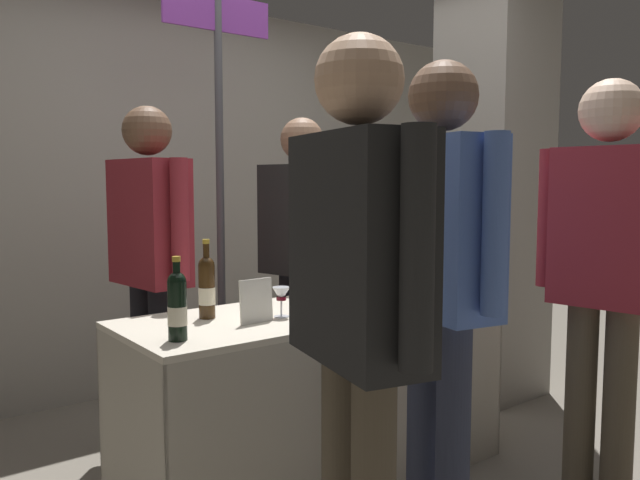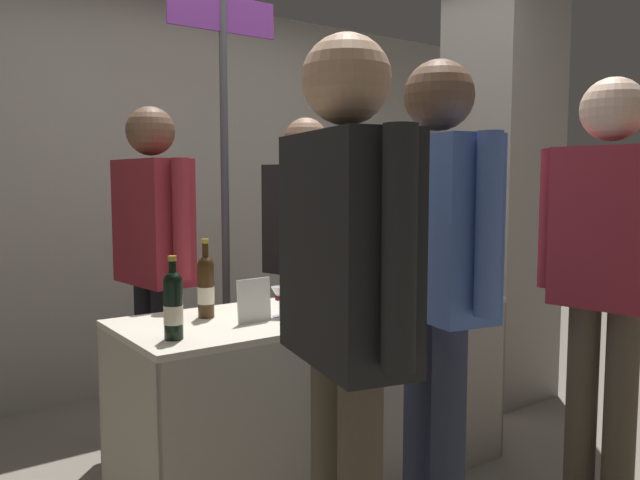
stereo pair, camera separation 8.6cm
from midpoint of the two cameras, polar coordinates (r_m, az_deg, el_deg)
name	(u,v)px [view 2 (the right image)]	position (r m, az deg, el deg)	size (l,w,h in m)	color
back_partition	(165,195)	(4.26, -13.35, 3.95)	(6.64, 0.12, 2.52)	#9E998E
concrete_pillar	(503,112)	(4.11, 16.84, 11.10)	(0.54, 0.54, 3.56)	gray
tasting_table	(320,364)	(2.84, 0.88, -11.21)	(1.75, 0.64, 0.79)	beige
featured_wine_bottle	(206,286)	(2.60, -9.39, -4.11)	(0.07, 0.07, 0.32)	#38230F
display_bottle_0	(320,280)	(2.77, 0.93, -3.64)	(0.07, 0.07, 0.29)	black
display_bottle_1	(173,304)	(2.26, -12.12, -5.71)	(0.07, 0.07, 0.30)	black
display_bottle_2	(423,263)	(3.26, 10.11, -2.05)	(0.08, 0.08, 0.33)	#38230F
display_bottle_3	(364,282)	(2.69, 4.93, -3.82)	(0.07, 0.07, 0.30)	#192333
wine_glass_near_vendor	(280,295)	(2.59, -2.71, -5.04)	(0.07, 0.07, 0.12)	silver
wine_glass_mid	(435,276)	(3.05, 11.21, -3.26)	(0.07, 0.07, 0.14)	silver
wine_glass_near_taster	(308,292)	(2.59, -0.11, -4.70)	(0.06, 0.06, 0.14)	silver
brochure_stand	(254,300)	(2.49, -5.02, -5.49)	(0.15, 0.01, 0.17)	silver
vendor_presenter	(153,246)	(3.15, -14.14, -0.54)	(0.26, 0.62, 1.71)	black
vendor_assistant	(306,241)	(3.41, -0.55, -0.11)	(0.32, 0.62, 1.69)	black
taster_foreground_right	(436,260)	(2.24, 11.60, -1.83)	(0.30, 0.61, 1.76)	#2D3347
taster_foreground_left	(346,291)	(1.69, 3.80, -4.62)	(0.31, 0.63, 1.73)	#4C4233
taster_foreground_centre	(607,261)	(2.66, 25.43, -1.74)	(0.26, 0.55, 1.74)	#4C4233
booth_signpost	(224,152)	(3.53, -7.98, 7.95)	(0.64, 0.04, 2.38)	#47474C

